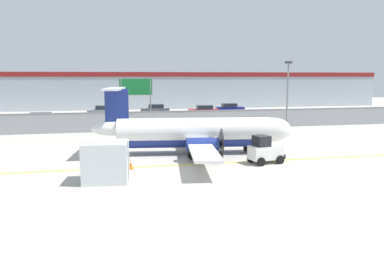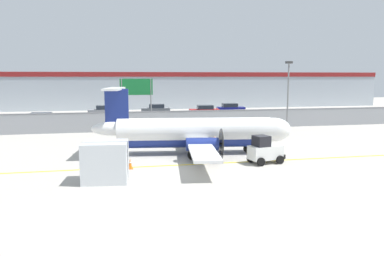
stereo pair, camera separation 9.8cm
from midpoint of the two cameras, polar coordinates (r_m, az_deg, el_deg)
name	(u,v)px [view 1 (the left image)]	position (r m, az deg, el deg)	size (l,w,h in m)	color
ground_plane	(191,164)	(24.65, -0.32, -5.58)	(140.00, 140.00, 0.01)	#ADA89E
perimeter_fence	(161,120)	(40.05, -4.87, 1.21)	(98.00, 0.10, 2.10)	gray
parking_lot_strip	(150,118)	(51.53, -6.40, 1.49)	(98.00, 17.00, 0.12)	#38383A
background_building	(141,90)	(69.69, -7.89, 5.75)	(91.00, 8.10, 6.50)	#A8B2BC
commuter_airplane	(198,132)	(27.85, 0.87, -0.67)	(14.93, 16.07, 4.92)	white
baggage_tug	(265,151)	(25.32, 10.95, -3.39)	(2.51, 1.78, 1.88)	silver
ground_crew_worker	(215,147)	(25.57, 3.39, -2.93)	(0.55, 0.37, 1.70)	#191E4C
cargo_container	(106,162)	(21.10, -13.12, -5.03)	(2.59, 2.23, 2.20)	silver
traffic_cone_near_left	(130,164)	(23.77, -9.49, -5.43)	(0.36, 0.36, 0.64)	orange
traffic_cone_near_right	(112,156)	(26.30, -12.21, -4.22)	(0.36, 0.36, 0.64)	orange
parked_car_0	(40,120)	(45.57, -22.22, 1.18)	(4.25, 2.11, 1.58)	#B28C19
parked_car_1	(103,111)	(54.25, -13.51, 2.52)	(4.30, 2.22, 1.58)	gray
parked_car_2	(155,110)	(55.45, -5.67, 2.81)	(4.32, 2.26, 1.58)	slate
parked_car_3	(204,111)	(53.23, 1.75, 2.64)	(4.33, 2.27, 1.58)	red
parked_car_4	(230,109)	(57.30, 5.73, 2.97)	(4.33, 2.29, 1.58)	navy
apron_light_pole	(288,91)	(39.66, 14.30, 5.55)	(0.70, 0.30, 7.27)	slate
highway_sign	(136,91)	(41.94, -8.60, 5.59)	(3.60, 0.14, 5.50)	slate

